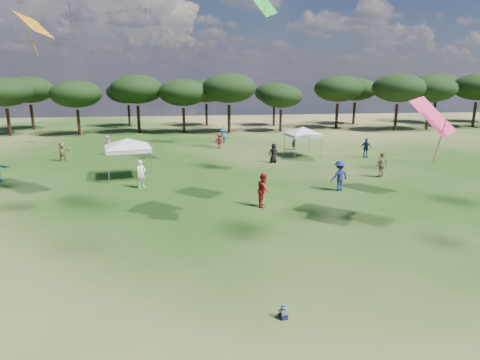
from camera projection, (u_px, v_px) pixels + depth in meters
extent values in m
cylinder|color=black|center=(9.00, 122.00, 49.18)|extent=(0.38, 0.38, 3.32)
ellipsoid|color=black|center=(4.00, 92.00, 48.29)|extent=(6.44, 6.44, 3.47)
cylinder|color=black|center=(79.00, 122.00, 49.65)|extent=(0.36, 0.36, 3.14)
ellipsoid|color=black|center=(76.00, 94.00, 48.80)|extent=(6.11, 6.11, 3.29)
cylinder|color=black|center=(139.00, 119.00, 52.02)|extent=(0.40, 0.40, 3.46)
ellipsoid|color=black|center=(137.00, 89.00, 51.09)|extent=(6.73, 6.73, 3.63)
cylinder|color=black|center=(184.00, 120.00, 51.71)|extent=(0.37, 0.37, 3.21)
ellipsoid|color=black|center=(183.00, 93.00, 50.85)|extent=(6.24, 6.24, 3.36)
cylinder|color=black|center=(229.00, 119.00, 52.02)|extent=(0.41, 0.41, 3.56)
ellipsoid|color=black|center=(229.00, 88.00, 51.06)|extent=(6.91, 6.91, 3.73)
cylinder|color=black|center=(281.00, 120.00, 53.36)|extent=(0.33, 0.33, 2.88)
ellipsoid|color=black|center=(281.00, 96.00, 52.58)|extent=(5.60, 5.60, 3.02)
cylinder|color=black|center=(337.00, 116.00, 56.84)|extent=(0.39, 0.39, 3.44)
ellipsoid|color=black|center=(338.00, 89.00, 55.92)|extent=(6.69, 6.69, 3.60)
cylinder|color=black|center=(396.00, 118.00, 53.98)|extent=(0.40, 0.40, 3.53)
ellipsoid|color=black|center=(399.00, 88.00, 53.03)|extent=(6.86, 6.86, 3.70)
cylinder|color=black|center=(428.00, 117.00, 55.04)|extent=(0.40, 0.40, 3.47)
ellipsoid|color=black|center=(431.00, 89.00, 54.11)|extent=(6.74, 6.74, 3.63)
cylinder|color=black|center=(474.00, 115.00, 58.11)|extent=(0.41, 0.41, 3.57)
ellipsoid|color=black|center=(478.00, 87.00, 57.15)|extent=(6.94, 6.94, 3.74)
cylinder|color=black|center=(32.00, 117.00, 55.54)|extent=(0.39, 0.39, 3.37)
ellipsoid|color=black|center=(29.00, 90.00, 54.63)|extent=(6.54, 6.54, 3.53)
cylinder|color=black|center=(129.00, 116.00, 58.98)|extent=(0.36, 0.36, 3.11)
ellipsoid|color=black|center=(128.00, 92.00, 58.15)|extent=(6.05, 6.05, 3.26)
cylinder|color=black|center=(207.00, 115.00, 59.75)|extent=(0.37, 0.37, 3.20)
ellipsoid|color=black|center=(206.00, 91.00, 58.89)|extent=(6.21, 6.21, 3.35)
cylinder|color=black|center=(274.00, 116.00, 59.99)|extent=(0.34, 0.34, 2.99)
ellipsoid|color=black|center=(274.00, 93.00, 59.19)|extent=(5.81, 5.81, 3.13)
cylinder|color=black|center=(354.00, 113.00, 62.07)|extent=(0.38, 0.38, 3.31)
ellipsoid|color=black|center=(356.00, 89.00, 61.18)|extent=(6.43, 6.43, 3.47)
cylinder|color=black|center=(434.00, 111.00, 64.24)|extent=(0.42, 0.42, 3.64)
ellipsoid|color=black|center=(437.00, 85.00, 63.26)|extent=(7.06, 7.06, 3.81)
cylinder|color=gray|center=(108.00, 168.00, 26.45)|extent=(0.06, 0.06, 2.12)
cylinder|color=gray|center=(152.00, 165.00, 27.32)|extent=(0.06, 0.06, 2.12)
cylinder|color=gray|center=(108.00, 160.00, 29.05)|extent=(0.06, 0.06, 2.12)
cylinder|color=gray|center=(147.00, 158.00, 29.92)|extent=(0.06, 0.06, 2.12)
cube|color=silver|center=(128.00, 149.00, 27.94)|extent=(3.48, 3.48, 0.25)
pyramid|color=silver|center=(127.00, 138.00, 27.76)|extent=(5.98, 5.98, 0.60)
cylinder|color=gray|center=(295.00, 148.00, 34.77)|extent=(0.06, 0.06, 1.96)
cylinder|color=gray|center=(321.00, 147.00, 35.41)|extent=(0.06, 0.06, 1.96)
cylinder|color=gray|center=(284.00, 144.00, 37.11)|extent=(0.06, 0.06, 1.96)
cylinder|color=gray|center=(309.00, 143.00, 37.75)|extent=(0.06, 0.06, 1.96)
cube|color=silver|center=(303.00, 135.00, 36.03)|extent=(2.98, 2.98, 0.25)
pyramid|color=silver|center=(303.00, 127.00, 35.85)|extent=(5.38, 5.38, 0.60)
cube|color=black|center=(284.00, 316.00, 11.64)|extent=(0.21, 0.21, 0.15)
cube|color=black|center=(280.00, 315.00, 11.77)|extent=(0.09, 0.18, 0.08)
cube|color=black|center=(284.00, 314.00, 11.80)|extent=(0.09, 0.18, 0.08)
cube|color=white|center=(284.00, 311.00, 11.60)|extent=(0.20, 0.15, 0.19)
cylinder|color=white|center=(280.00, 311.00, 11.62)|extent=(0.08, 0.19, 0.12)
cylinder|color=white|center=(287.00, 310.00, 11.68)|extent=(0.08, 0.19, 0.12)
sphere|color=#E0B293|center=(284.00, 307.00, 11.57)|extent=(0.13, 0.13, 0.13)
cone|color=#548DC4|center=(284.00, 306.00, 11.56)|extent=(0.22, 0.22, 0.02)
cylinder|color=#548DC4|center=(284.00, 305.00, 11.56)|extent=(0.14, 0.14, 0.06)
imported|color=navy|center=(339.00, 176.00, 24.89)|extent=(1.39, 1.07, 1.90)
imported|color=white|center=(107.00, 145.00, 36.72)|extent=(0.94, 1.05, 1.78)
imported|color=navy|center=(366.00, 148.00, 35.40)|extent=(1.00, 1.04, 1.74)
imported|color=maroon|center=(219.00, 141.00, 40.16)|extent=(1.14, 1.05, 1.54)
imported|color=#2A527E|center=(223.00, 134.00, 43.80)|extent=(1.48, 2.40, 1.90)
imported|color=olive|center=(62.00, 151.00, 34.04)|extent=(1.58, 1.09, 1.64)
imported|color=maroon|center=(264.00, 190.00, 21.76)|extent=(0.92, 1.06, 1.86)
imported|color=olive|center=(382.00, 165.00, 28.33)|extent=(1.13, 0.85, 1.78)
imported|color=black|center=(274.00, 153.00, 33.28)|extent=(0.95, 0.83, 1.63)
imported|color=white|center=(141.00, 174.00, 25.53)|extent=(0.78, 0.76, 1.81)
imported|color=#2D2D32|center=(294.00, 141.00, 39.38)|extent=(0.72, 0.80, 1.84)
plane|color=orange|center=(34.00, 25.00, 22.20)|extent=(2.21, 2.68, 1.55)
plane|color=#E33865|center=(433.00, 116.00, 17.95)|extent=(2.83, 2.50, 1.73)
plane|color=green|center=(263.00, 3.00, 36.61)|extent=(3.35, 2.46, 2.83)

